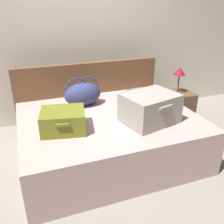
{
  "coord_description": "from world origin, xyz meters",
  "views": [
    {
      "loc": [
        -0.83,
        -1.97,
        1.69
      ],
      "look_at": [
        0.0,
        0.29,
        0.61
      ],
      "focal_mm": 40.0,
      "sensor_mm": 36.0,
      "label": 1
    }
  ],
  "objects": [
    {
      "name": "hard_case_medium",
      "position": [
        -0.52,
        0.25,
        0.61
      ],
      "size": [
        0.49,
        0.43,
        0.21
      ],
      "rotation": [
        0.0,
        0.0,
        -0.2
      ],
      "color": "olive",
      "rests_on": "bed"
    },
    {
      "name": "headboard",
      "position": [
        0.0,
        1.2,
        0.47
      ],
      "size": [
        1.97,
        0.08,
        0.94
      ],
      "primitive_type": "cube",
      "color": "brown",
      "rests_on": "ground"
    },
    {
      "name": "back_wall",
      "position": [
        0.0,
        1.65,
        1.3
      ],
      "size": [
        8.0,
        0.1,
        2.6
      ],
      "primitive_type": "cube",
      "color": "beige",
      "rests_on": "ground"
    },
    {
      "name": "bed",
      "position": [
        0.0,
        0.4,
        0.25
      ],
      "size": [
        1.93,
        1.52,
        0.51
      ],
      "primitive_type": "cube",
      "color": "#BC9993",
      "rests_on": "ground"
    },
    {
      "name": "ground_plane",
      "position": [
        0.0,
        0.0,
        0.0
      ],
      "size": [
        12.0,
        12.0,
        0.0
      ],
      "primitive_type": "plane",
      "color": "gray"
    },
    {
      "name": "pillow_near_headboard",
      "position": [
        0.57,
        0.74,
        0.58
      ],
      "size": [
        0.55,
        0.36,
        0.15
      ],
      "primitive_type": "ellipsoid",
      "rotation": [
        0.0,
        0.0,
        -0.13
      ],
      "color": "#4C724C",
      "rests_on": "bed"
    },
    {
      "name": "table_lamp",
      "position": [
        1.25,
        0.91,
        0.75
      ],
      "size": [
        0.16,
        0.16,
        0.38
      ],
      "color": "#3F3833",
      "rests_on": "nightstand"
    },
    {
      "name": "nightstand",
      "position": [
        1.25,
        0.91,
        0.23
      ],
      "size": [
        0.44,
        0.4,
        0.46
      ],
      "primitive_type": "cube",
      "color": "brown",
      "rests_on": "ground"
    },
    {
      "name": "duffel_bag",
      "position": [
        -0.18,
        0.81,
        0.66
      ],
      "size": [
        0.47,
        0.3,
        0.36
      ],
      "rotation": [
        0.0,
        0.0,
        0.06
      ],
      "color": "navy",
      "rests_on": "bed"
    },
    {
      "name": "hard_case_large",
      "position": [
        0.36,
        0.12,
        0.67
      ],
      "size": [
        0.62,
        0.53,
        0.31
      ],
      "rotation": [
        0.0,
        0.0,
        0.24
      ],
      "color": "gray",
      "rests_on": "bed"
    }
  ]
}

